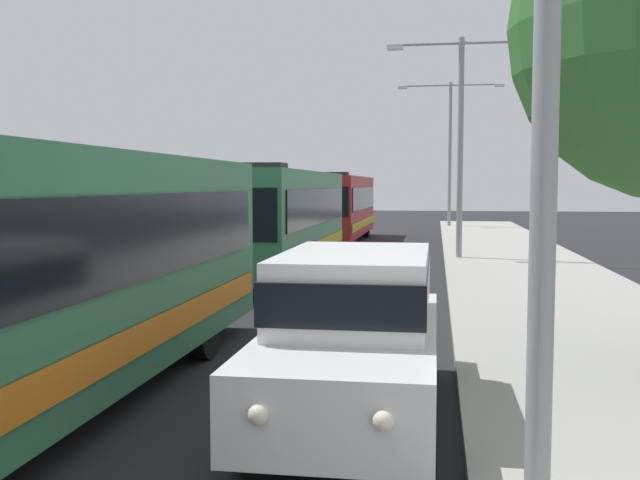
{
  "coord_description": "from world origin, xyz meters",
  "views": [
    {
      "loc": [
        3.3,
        2.93,
        2.66
      ],
      "look_at": [
        1.17,
        16.4,
        1.64
      ],
      "focal_mm": 41.28,
      "sensor_mm": 36.0,
      "label": 1
    }
  ],
  "objects_px": {
    "bus_second_in_line": "(277,218)",
    "streetlamp_far": "(450,138)",
    "box_truck_oncoming": "(273,205)",
    "bus_lead": "(24,271)",
    "bus_middle": "(337,206)",
    "white_suv": "(355,328)",
    "streetlamp_mid": "(461,124)"
  },
  "relations": [
    {
      "from": "bus_lead",
      "to": "streetlamp_mid",
      "type": "bearing_deg",
      "value": 73.58
    },
    {
      "from": "bus_second_in_line",
      "to": "streetlamp_far",
      "type": "relative_size",
      "value": 1.19
    },
    {
      "from": "bus_middle",
      "to": "bus_lead",
      "type": "bearing_deg",
      "value": -90.0
    },
    {
      "from": "bus_lead",
      "to": "streetlamp_mid",
      "type": "height_order",
      "value": "streetlamp_mid"
    },
    {
      "from": "bus_middle",
      "to": "white_suv",
      "type": "relative_size",
      "value": 2.11
    },
    {
      "from": "white_suv",
      "to": "box_truck_oncoming",
      "type": "height_order",
      "value": "box_truck_oncoming"
    },
    {
      "from": "streetlamp_mid",
      "to": "streetlamp_far",
      "type": "distance_m",
      "value": 20.22
    },
    {
      "from": "bus_lead",
      "to": "bus_second_in_line",
      "type": "distance_m",
      "value": 13.38
    },
    {
      "from": "bus_middle",
      "to": "streetlamp_mid",
      "type": "distance_m",
      "value": 10.41
    },
    {
      "from": "bus_second_in_line",
      "to": "streetlamp_far",
      "type": "height_order",
      "value": "streetlamp_far"
    },
    {
      "from": "bus_middle",
      "to": "white_suv",
      "type": "xyz_separation_m",
      "value": [
        3.7,
        -26.08,
        -0.66
      ]
    },
    {
      "from": "bus_middle",
      "to": "box_truck_oncoming",
      "type": "relative_size",
      "value": 1.54
    },
    {
      "from": "bus_middle",
      "to": "streetlamp_mid",
      "type": "relative_size",
      "value": 1.4
    },
    {
      "from": "white_suv",
      "to": "box_truck_oncoming",
      "type": "bearing_deg",
      "value": 104.59
    },
    {
      "from": "bus_second_in_line",
      "to": "bus_middle",
      "type": "distance_m",
      "value": 13.29
    },
    {
      "from": "bus_second_in_line",
      "to": "bus_middle",
      "type": "height_order",
      "value": "same"
    },
    {
      "from": "streetlamp_far",
      "to": "box_truck_oncoming",
      "type": "bearing_deg",
      "value": -128.25
    },
    {
      "from": "box_truck_oncoming",
      "to": "bus_second_in_line",
      "type": "bearing_deg",
      "value": -76.82
    },
    {
      "from": "bus_lead",
      "to": "bus_middle",
      "type": "xyz_separation_m",
      "value": [
        -0.0,
        26.67,
        -0.0
      ]
    },
    {
      "from": "white_suv",
      "to": "streetlamp_mid",
      "type": "height_order",
      "value": "streetlamp_mid"
    },
    {
      "from": "streetlamp_far",
      "to": "white_suv",
      "type": "bearing_deg",
      "value": -92.57
    },
    {
      "from": "bus_middle",
      "to": "white_suv",
      "type": "distance_m",
      "value": 26.35
    },
    {
      "from": "bus_middle",
      "to": "white_suv",
      "type": "height_order",
      "value": "bus_middle"
    },
    {
      "from": "bus_lead",
      "to": "bus_middle",
      "type": "height_order",
      "value": "same"
    },
    {
      "from": "box_truck_oncoming",
      "to": "streetlamp_far",
      "type": "height_order",
      "value": "streetlamp_far"
    },
    {
      "from": "white_suv",
      "to": "box_truck_oncoming",
      "type": "distance_m",
      "value": 27.8
    },
    {
      "from": "box_truck_oncoming",
      "to": "streetlamp_mid",
      "type": "bearing_deg",
      "value": -46.5
    },
    {
      "from": "box_truck_oncoming",
      "to": "bus_middle",
      "type": "bearing_deg",
      "value": -13.86
    },
    {
      "from": "bus_second_in_line",
      "to": "streetlamp_far",
      "type": "xyz_separation_m",
      "value": [
        5.4,
        25.14,
        3.84
      ]
    },
    {
      "from": "bus_lead",
      "to": "bus_middle",
      "type": "bearing_deg",
      "value": 90.0
    },
    {
      "from": "streetlamp_mid",
      "to": "streetlamp_far",
      "type": "bearing_deg",
      "value": 90.0
    },
    {
      "from": "bus_second_in_line",
      "to": "box_truck_oncoming",
      "type": "relative_size",
      "value": 1.53
    }
  ]
}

